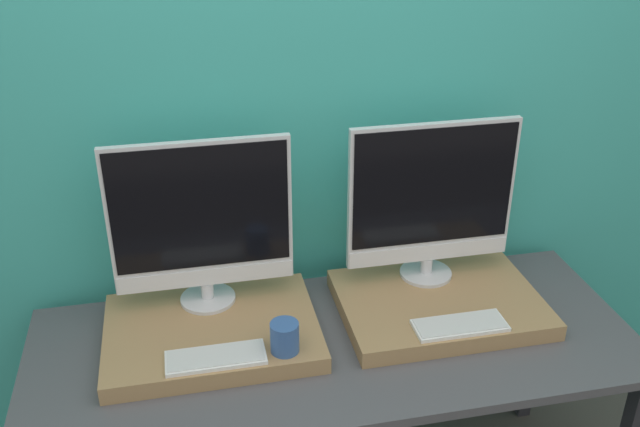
% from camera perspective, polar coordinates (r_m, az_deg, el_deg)
% --- Properties ---
extents(wall_back, '(8.00, 0.04, 2.60)m').
position_cam_1_polar(wall_back, '(2.31, -1.12, 7.87)').
color(wall_back, teal).
rests_on(wall_back, ground_plane).
extents(workbench, '(1.85, 0.73, 0.73)m').
position_cam_1_polar(workbench, '(2.25, 1.20, -11.53)').
color(workbench, '#47474C').
rests_on(workbench, ground_plane).
extents(wooden_riser_left, '(0.64, 0.47, 0.06)m').
position_cam_1_polar(wooden_riser_left, '(2.22, -8.63, -9.36)').
color(wooden_riser_left, '#99754C').
rests_on(wooden_riser_left, workbench).
extents(monitor_left, '(0.55, 0.17, 0.54)m').
position_cam_1_polar(monitor_left, '(2.17, -9.46, -0.59)').
color(monitor_left, silver).
rests_on(monitor_left, wooden_riser_left).
extents(keyboard_left, '(0.28, 0.11, 0.01)m').
position_cam_1_polar(keyboard_left, '(2.06, -8.34, -11.32)').
color(keyboard_left, silver).
rests_on(keyboard_left, wooden_riser_left).
extents(mug, '(0.08, 0.08, 0.09)m').
position_cam_1_polar(mug, '(2.05, -2.85, -9.85)').
color(mug, '#335693').
rests_on(mug, wooden_riser_left).
extents(wooden_riser_right, '(0.64, 0.47, 0.06)m').
position_cam_1_polar(wooden_riser_right, '(2.35, 9.51, -7.12)').
color(wooden_riser_right, '#99754C').
rests_on(wooden_riser_right, workbench).
extents(monitor_right, '(0.55, 0.17, 0.54)m').
position_cam_1_polar(monitor_right, '(2.30, 8.93, 1.17)').
color(monitor_right, silver).
rests_on(monitor_right, wooden_riser_right).
extents(keyboard_right, '(0.28, 0.11, 0.01)m').
position_cam_1_polar(keyboard_right, '(2.20, 11.13, -8.76)').
color(keyboard_right, silver).
rests_on(keyboard_right, wooden_riser_right).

